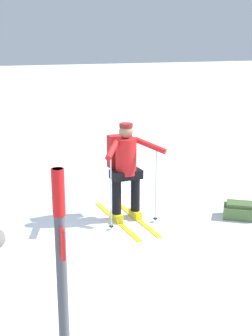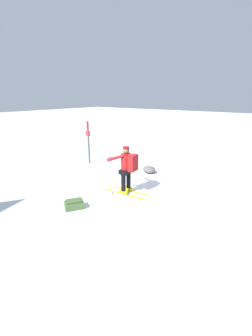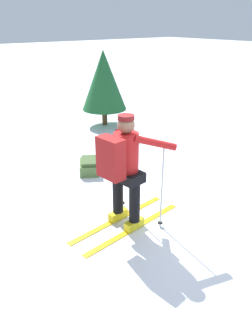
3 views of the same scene
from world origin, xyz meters
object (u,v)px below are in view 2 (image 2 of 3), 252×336
at_px(skier, 127,167).
at_px(trail_marker, 88,139).
at_px(rock_boulder, 149,170).
at_px(dropped_backpack, 74,204).

height_order(skier, trail_marker, trail_marker).
bearing_deg(rock_boulder, dropped_backpack, 88.47).
xyz_separation_m(trail_marker, rock_boulder, (-3.14, -0.47, -1.03)).
height_order(skier, rock_boulder, skier).
bearing_deg(skier, trail_marker, -25.49).
height_order(skier, dropped_backpack, skier).
xyz_separation_m(skier, rock_boulder, (0.47, -2.19, -0.78)).
distance_m(dropped_backpack, trail_marker, 4.78).
height_order(dropped_backpack, trail_marker, trail_marker).
bearing_deg(dropped_backpack, rock_boulder, -91.53).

